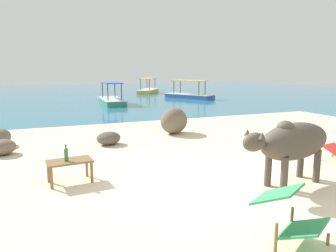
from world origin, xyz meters
name	(u,v)px	position (x,y,z in m)	size (l,w,h in m)	color
sand_beach	(213,184)	(0.00, 0.00, 0.02)	(18.00, 14.00, 0.04)	beige
water_surface	(73,95)	(0.00, 22.00, 0.00)	(60.00, 36.00, 0.03)	teal
cow	(293,142)	(1.19, -0.59, 0.80)	(2.07, 0.86, 1.15)	#4C4238
low_bench_table	(70,164)	(-2.35, 0.99, 0.38)	(0.80, 0.51, 0.41)	brown
bottle	(66,155)	(-2.40, 0.94, 0.57)	(0.07, 0.07, 0.30)	#2D6B38
deck_chair_near	(290,213)	(-0.24, -2.09, 0.42)	(0.83, 0.93, 0.68)	brown
shore_rock_large	(109,138)	(-1.09, 3.63, 0.21)	(0.67, 0.59, 0.35)	brown
shore_rock_medium	(174,121)	(1.14, 4.35, 0.44)	(1.02, 0.78, 0.81)	#6B5B4C
shore_rock_flat	(3,147)	(-3.62, 3.56, 0.22)	(0.62, 0.56, 0.37)	#6B5B4C
boat_green	(112,99)	(1.35, 14.06, 0.29)	(1.37, 3.73, 1.29)	#338E66
boat_blue	(189,95)	(7.24, 15.58, 0.29)	(2.74, 3.79, 1.29)	#3866B7
boat_yellow	(148,90)	(6.40, 22.05, 0.29)	(2.98, 3.70, 1.29)	gold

